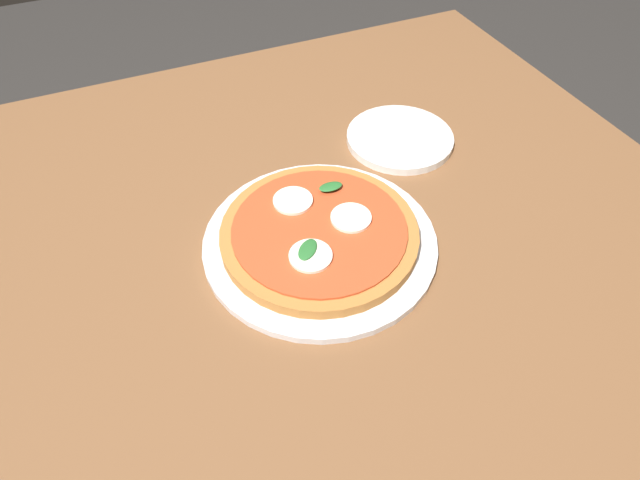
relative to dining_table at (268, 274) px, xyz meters
name	(u,v)px	position (x,y,z in m)	size (l,w,h in m)	color
ground_plane	(287,439)	(0.00, 0.00, -0.67)	(6.00, 6.00, 0.00)	#2D2B28
dining_table	(268,274)	(0.00, 0.00, 0.00)	(1.39, 1.08, 0.76)	brown
serving_tray	(320,242)	(0.07, -0.05, 0.10)	(0.35, 0.35, 0.01)	silver
pizza	(319,233)	(0.07, -0.05, 0.11)	(0.29, 0.29, 0.03)	#B27033
plate_white	(400,138)	(0.30, 0.12, 0.10)	(0.19, 0.19, 0.01)	white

